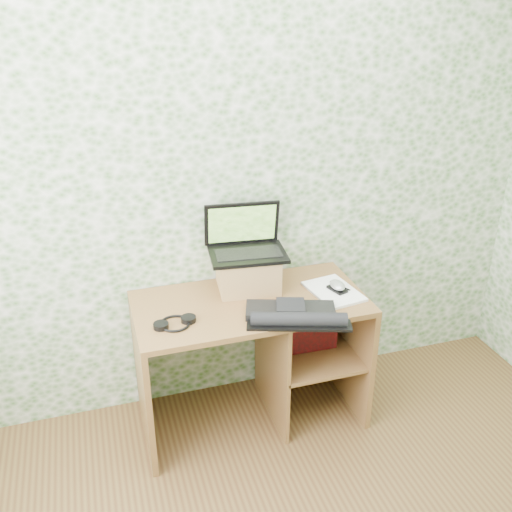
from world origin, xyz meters
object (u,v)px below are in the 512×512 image
object	(u,v)px
laptop	(245,242)
notepad	(334,291)
keyboard	(294,315)
riser	(248,272)
desk	(263,339)

from	to	relation	value
laptop	notepad	xyz separation A→B (m)	(0.42, -0.23, -0.24)
keyboard	laptop	bearing A→B (deg)	124.91
laptop	keyboard	world-z (taller)	laptop
laptop	keyboard	distance (m)	0.49
riser	keyboard	size ratio (longest dim) A/B	0.62
desk	laptop	size ratio (longest dim) A/B	2.82
desk	riser	distance (m)	0.38
desk	laptop	distance (m)	0.55
keyboard	notepad	xyz separation A→B (m)	(0.29, 0.19, -0.02)
desk	notepad	distance (m)	0.47
notepad	riser	bearing A→B (deg)	147.17
desk	laptop	world-z (taller)	laptop
notepad	keyboard	bearing A→B (deg)	-156.36
riser	keyboard	bearing A→B (deg)	-71.59
laptop	keyboard	size ratio (longest dim) A/B	0.84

